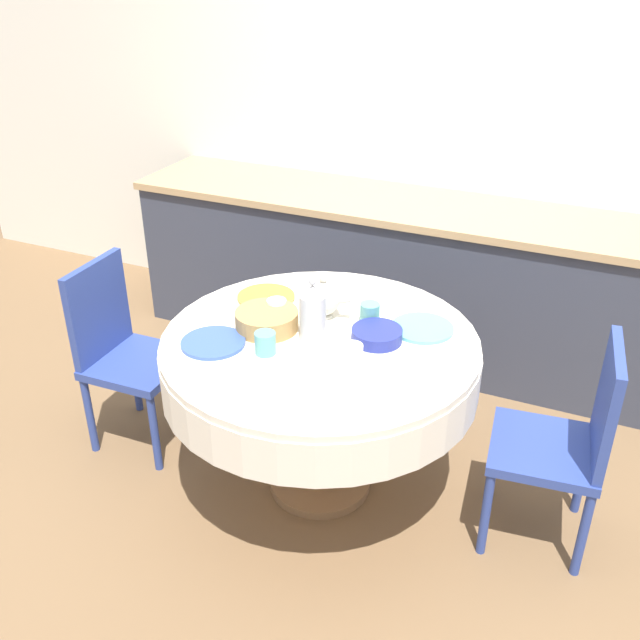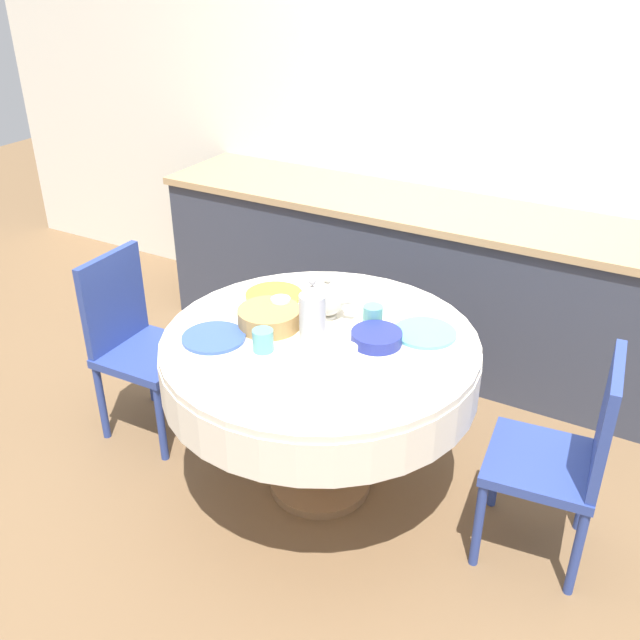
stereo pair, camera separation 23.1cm
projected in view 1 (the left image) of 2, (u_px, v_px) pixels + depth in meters
The scene contains 18 objects.
ground_plane at pixel (320, 485), 3.15m from camera, with size 12.00×12.00×0.00m, color brown.
wall_back at pixel (443, 112), 3.85m from camera, with size 7.00×0.05×2.60m.
kitchen_counter at pixel (415, 279), 3.99m from camera, with size 3.24×0.64×0.88m.
dining_table at pixel (320, 365), 2.85m from camera, with size 1.26×1.26×0.75m.
chair_left at pixel (568, 438), 2.66m from camera, with size 0.44×0.44×0.89m.
chair_right at pixel (123, 347), 3.24m from camera, with size 0.41×0.41×0.89m.
plate_near_left at pixel (213, 343), 2.75m from camera, with size 0.25×0.25×0.01m, color #3856AD.
cup_near_left at pixel (265, 343), 2.67m from camera, with size 0.08×0.08×0.09m, color #5BA39E.
plate_near_right at pixel (346, 395), 2.43m from camera, with size 0.25×0.25×0.01m, color white.
cup_near_right at pixel (352, 356), 2.59m from camera, with size 0.08×0.08×0.09m, color white.
plate_far_left at pixel (266, 297), 3.09m from camera, with size 0.25×0.25×0.01m, color orange.
cup_far_left at pixel (277, 310), 2.91m from camera, with size 0.08×0.08×0.09m, color white.
plate_far_right at pixel (422, 328), 2.85m from camera, with size 0.25×0.25×0.01m, color #60BCB7.
cup_far_right at pixel (370, 314), 2.88m from camera, with size 0.08×0.08×0.09m, color #5BA39E.
coffee_carafe at pixel (313, 313), 2.73m from camera, with size 0.10×0.10×0.27m.
teapot at pixel (324, 298), 2.91m from camera, with size 0.20×0.14×0.19m.
bread_basket at pixel (267, 320), 2.84m from camera, with size 0.25×0.25×0.08m, color #AD844C.
fruit_bowl at pixel (377, 335), 2.76m from camera, with size 0.20×0.20×0.05m, color navy.
Camera 1 is at (0.99, -2.21, 2.15)m, focal length 40.00 mm.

